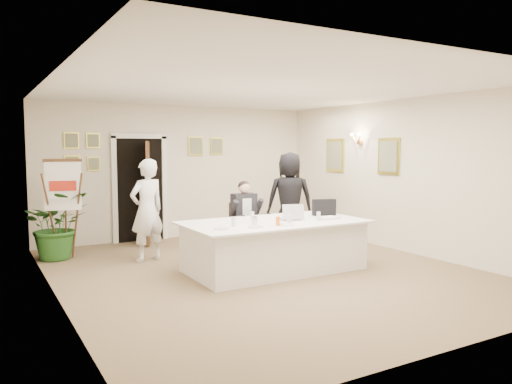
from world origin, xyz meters
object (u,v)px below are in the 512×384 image
object	(u,v)px
oj_glass	(278,221)
potted_palm	(57,225)
steel_jug	(255,221)
seated_man	(245,218)
laptop_bag	(324,207)
conference_table	(274,245)
standing_woman	(290,199)
laptop	(289,211)
paper_stack	(328,218)
flip_chart	(64,214)
standing_man	(147,210)

from	to	relation	value
oj_glass	potted_palm	bearing A→B (deg)	131.98
potted_palm	steel_jug	xyz separation A→B (m)	(2.39, -2.65, 0.24)
seated_man	laptop_bag	size ratio (longest dim) A/B	3.43
seated_man	oj_glass	distance (m)	1.56
conference_table	seated_man	xyz separation A→B (m)	(0.10, 1.12, 0.28)
conference_table	oj_glass	xyz separation A→B (m)	(-0.19, -0.40, 0.45)
potted_palm	conference_table	bearing A→B (deg)	-41.82
potted_palm	standing_woman	bearing A→B (deg)	-13.01
laptop_bag	standing_woman	bearing A→B (deg)	97.47
conference_table	laptop	distance (m)	0.60
potted_palm	paper_stack	distance (m)	4.61
flip_chart	paper_stack	size ratio (longest dim) A/B	5.05
laptop	laptop_bag	distance (m)	0.80
potted_palm	laptop	size ratio (longest dim) A/B	3.25
conference_table	seated_man	size ratio (longest dim) A/B	2.09
conference_table	laptop	world-z (taller)	laptop
flip_chart	standing_woman	xyz separation A→B (m)	(4.04, -0.87, 0.13)
seated_man	standing_woman	bearing A→B (deg)	21.10
potted_palm	laptop_bag	distance (m)	4.57
standing_man	potted_palm	bearing A→B (deg)	-50.53
flip_chart	laptop_bag	xyz separation A→B (m)	(3.78, -2.30, 0.13)
flip_chart	standing_woman	size ratio (longest dim) A/B	0.92
standing_man	laptop_bag	world-z (taller)	standing_man
seated_man	laptop_bag	world-z (taller)	seated_man
seated_man	laptop_bag	xyz separation A→B (m)	(0.98, -0.99, 0.24)
seated_man	steel_jug	size ratio (longest dim) A/B	12.26
steel_jug	laptop	bearing A→B (deg)	11.46
conference_table	steel_jug	distance (m)	0.62
oj_glass	laptop_bag	bearing A→B (deg)	23.12
flip_chart	paper_stack	world-z (taller)	flip_chart
seated_man	laptop	world-z (taller)	seated_man
standing_woman	conference_table	bearing A→B (deg)	77.13
paper_stack	oj_glass	distance (m)	1.08
standing_woman	potted_palm	distance (m)	4.27
flip_chart	steel_jug	bearing A→B (deg)	-48.26
standing_woman	standing_man	bearing A→B (deg)	26.39
standing_man	seated_man	bearing A→B (deg)	146.90
standing_woman	steel_jug	size ratio (longest dim) A/B	16.65
standing_woman	steel_jug	xyz separation A→B (m)	(-1.75, -1.69, -0.09)
potted_palm	laptop_bag	bearing A→B (deg)	-31.50
laptop_bag	seated_man	bearing A→B (deg)	152.42
conference_table	seated_man	bearing A→B (deg)	85.03
potted_palm	steel_jug	bearing A→B (deg)	-47.85
flip_chart	laptop_bag	size ratio (longest dim) A/B	4.29
potted_palm	laptop	world-z (taller)	potted_palm
paper_stack	laptop	bearing A→B (deg)	157.09
standing_man	steel_jug	distance (m)	2.06
flip_chart	standing_man	world-z (taller)	standing_man
potted_palm	laptop_bag	world-z (taller)	potted_palm
seated_man	oj_glass	world-z (taller)	seated_man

